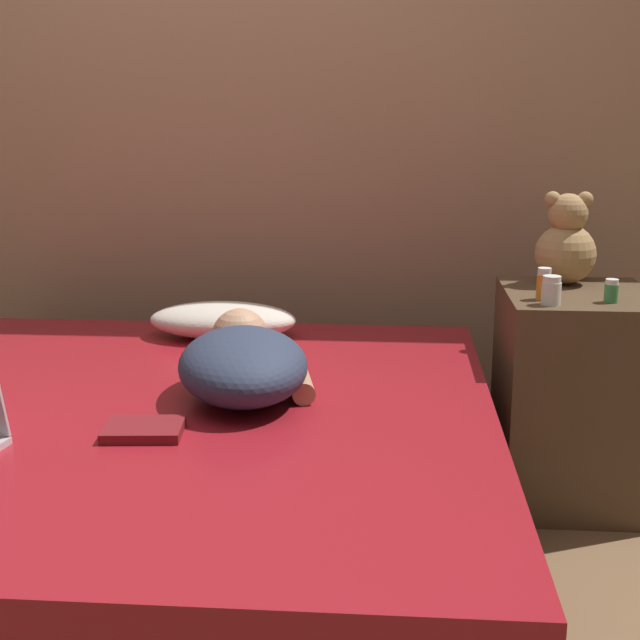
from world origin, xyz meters
name	(u,v)px	position (x,y,z in m)	size (l,w,h in m)	color
ground_plane	(161,569)	(0.00, 0.00, 0.00)	(12.00, 12.00, 0.00)	brown
wall_back	(229,76)	(0.00, 1.20, 1.30)	(8.00, 0.06, 2.60)	tan
bed	(157,491)	(0.00, 0.00, 0.23)	(1.77, 1.83, 0.46)	#2D2319
nightstand	(572,396)	(1.16, 0.56, 0.33)	(0.44, 0.50, 0.65)	brown
pillow	(223,320)	(0.05, 0.70, 0.51)	(0.48, 0.27, 0.11)	beige
person_lying	(244,361)	(0.21, 0.13, 0.54)	(0.42, 0.66, 0.18)	#2D3851
teddy_bear	(566,244)	(1.14, 0.69, 0.78)	(0.19, 0.19, 0.29)	tan
bottle_white	(551,291)	(1.05, 0.38, 0.69)	(0.05, 0.05, 0.08)	white
bottle_orange	(544,284)	(1.04, 0.45, 0.70)	(0.04, 0.04, 0.09)	orange
bottle_green	(611,291)	(1.22, 0.43, 0.69)	(0.04, 0.04, 0.07)	#3D8E4C
book	(144,430)	(0.03, -0.19, 0.47)	(0.19, 0.15, 0.02)	maroon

